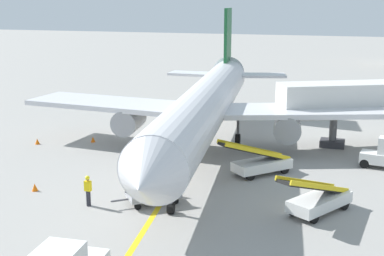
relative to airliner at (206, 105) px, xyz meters
name	(u,v)px	position (x,y,z in m)	size (l,w,h in m)	color
ground_plane	(169,209)	(1.41, -11.44, -3.42)	(300.00, 300.00, 0.00)	gray
taxi_line_yellow	(177,177)	(0.08, -6.44, -3.41)	(0.30, 80.00, 0.01)	yellow
airliner	(206,105)	(0.00, 0.00, 0.00)	(28.32, 35.30, 10.10)	silver
jet_bridge	(375,99)	(11.60, 5.38, 0.12)	(12.60, 8.10, 4.85)	silver
baggage_tug_near_wing	(382,154)	(12.22, -0.44, -2.49)	(2.57, 1.65, 2.10)	silver
belt_loader_forward_hold	(260,163)	(4.88, -4.24, -2.64)	(4.31, 4.52, 2.59)	silver
belt_loader_aft_hold	(318,199)	(8.92, -9.47, -2.64)	(3.62, 4.94, 2.59)	silver
baggage_cart_loaded	(153,195)	(0.28, -10.88, -2.95)	(3.41, 3.02, 0.94)	#A5A5A8
ground_crew_marshaller	(88,190)	(-2.87, -12.34, -2.51)	(0.36, 0.24, 1.70)	#26262D
ground_crew_wing_walker	(165,155)	(-1.29, -4.98, -2.51)	(0.36, 0.24, 1.70)	#26262D
safety_cone_nose_left	(35,187)	(-6.96, -11.31, -3.20)	(0.36, 0.36, 0.44)	orange
safety_cone_nose_right	(37,141)	(-12.82, -2.52, -3.20)	(0.36, 0.36, 0.44)	orange
safety_cone_wingtip_left	(93,139)	(-9.04, -0.64, -3.20)	(0.36, 0.36, 0.44)	orange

